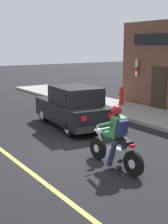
# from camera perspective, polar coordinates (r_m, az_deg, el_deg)

# --- Properties ---
(ground_plane) EXTENTS (80.00, 80.00, 0.00)m
(ground_plane) POSITION_cam_1_polar(r_m,az_deg,el_deg) (9.16, -0.87, -7.40)
(ground_plane) COLOR black
(sidewalk_curb) EXTENTS (2.60, 22.00, 0.14)m
(sidewalk_curb) POSITION_cam_1_polar(r_m,az_deg,el_deg) (14.48, 9.28, 0.00)
(sidewalk_curb) COLOR gray
(sidewalk_curb) RESTS_ON ground
(motorcycle_with_rider) EXTENTS (0.56, 2.02, 1.62)m
(motorcycle_with_rider) POSITION_cam_1_polar(r_m,az_deg,el_deg) (7.93, 5.74, -5.43)
(motorcycle_with_rider) COLOR black
(motorcycle_with_rider) RESTS_ON ground
(car_hatchback) EXTENTS (2.03, 3.93, 1.57)m
(car_hatchback) POSITION_cam_1_polar(r_m,az_deg,el_deg) (11.83, -1.96, 0.89)
(car_hatchback) COLOR black
(car_hatchback) RESTS_ON ground
(fire_hydrant) EXTENTS (0.36, 0.24, 0.88)m
(fire_hydrant) POSITION_cam_1_polar(r_m,az_deg,el_deg) (15.80, 6.82, 2.93)
(fire_hydrant) COLOR red
(fire_hydrant) RESTS_ON sidewalk_curb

